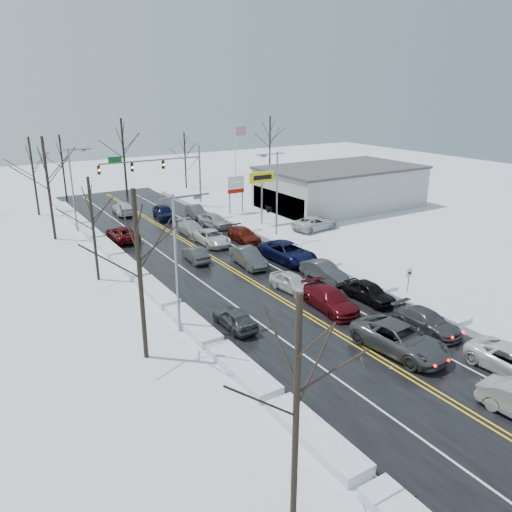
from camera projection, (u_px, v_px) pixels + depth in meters
ground at (258, 285)px, 39.86m from camera, size 160.00×160.00×0.00m
road_surface at (245, 278)px, 41.47m from camera, size 14.00×84.00×0.01m
snow_bank_left at (159, 297)px, 37.68m from camera, size 1.51×72.00×0.52m
snow_bank_right at (317, 262)px, 45.26m from camera, size 1.51×72.00×0.52m
traffic_signal_mast at (163, 168)px, 62.35m from camera, size 13.28×0.39×8.00m
tires_plus_sign at (262, 181)px, 56.37m from camera, size 3.20×0.34×6.00m
used_vehicles_sign at (236, 187)px, 61.74m from camera, size 2.20×0.22×4.65m
speed_limit_sign at (409, 278)px, 36.98m from camera, size 0.55×0.09×2.35m
flagpole at (236, 156)px, 69.68m from camera, size 1.87×1.20×10.00m
dealership_building at (340, 187)px, 65.46m from camera, size 20.40×12.40×5.30m
streetlight_ne at (275, 189)px, 50.34m from camera, size 3.20×0.25×9.00m
streetlight_sw at (179, 253)px, 30.79m from camera, size 3.20×0.25×9.00m
streetlight_nw at (74, 183)px, 53.34m from camera, size 3.20×0.25×9.00m
tree_left_a at (297, 370)px, 16.25m from camera, size 3.60×3.60×9.00m
tree_left_b at (137, 243)px, 27.05m from camera, size 4.00×4.00×10.00m
tree_left_c at (91, 209)px, 39.15m from camera, size 3.40×3.40×8.50m
tree_left_d at (46, 169)px, 49.63m from camera, size 4.20×4.20×10.50m
tree_left_e at (32, 161)px, 59.71m from camera, size 3.80×3.80×9.50m
tree_far_b at (61, 155)px, 67.85m from camera, size 3.60×3.60×9.00m
tree_far_c at (123, 143)px, 69.79m from camera, size 4.40×4.40×11.00m
tree_far_d at (185, 150)px, 76.54m from camera, size 3.40×3.40×8.50m
tree_far_e at (270, 135)px, 84.48m from camera, size 4.20×4.20×10.50m
queued_car_2 at (399, 351)px, 29.89m from camera, size 3.37×6.33×1.69m
queued_car_3 at (330, 309)px, 35.54m from camera, size 2.63×5.43×1.52m
queued_car_4 at (292, 291)px, 38.78m from camera, size 2.06×4.33×1.43m
queued_car_5 at (248, 266)px, 44.28m from camera, size 2.05×4.93×1.59m
queued_car_6 at (212, 244)px, 50.26m from camera, size 2.52×5.26×1.45m
queued_car_7 at (192, 235)px, 53.49m from camera, size 2.14×4.92×1.41m
queued_car_8 at (164, 219)px, 60.04m from camera, size 2.57×5.12×1.67m
queued_car_11 at (426, 331)px, 32.41m from camera, size 2.10×4.83×1.38m
queued_car_12 at (368, 301)px, 36.95m from camera, size 1.80×4.38×1.49m
queued_car_13 at (324, 280)px, 41.05m from camera, size 1.81×4.56×1.48m
queued_car_14 at (288, 261)px, 45.36m from camera, size 3.36×6.41×1.72m
queued_car_15 at (244, 242)px, 51.16m from camera, size 2.14×4.88×1.39m
queued_car_16 at (215, 227)px, 56.44m from camera, size 2.47×4.81×1.57m
queued_car_17 at (196, 217)px, 60.88m from camera, size 2.06×4.50×1.43m
oncoming_car_0 at (196, 261)px, 45.47m from camera, size 1.64×4.10×1.32m
oncoming_car_1 at (123, 240)px, 51.63m from camera, size 2.51×5.29×1.46m
oncoming_car_2 at (124, 214)px, 62.24m from camera, size 2.60×5.39×1.51m
oncoming_car_3 at (235, 327)px, 32.88m from camera, size 1.63×4.02×1.37m
parked_car_0 at (315, 229)px, 55.53m from camera, size 5.73×3.09×1.53m
parked_car_1 at (301, 214)px, 62.37m from camera, size 2.46×5.32×1.51m
parked_car_2 at (269, 210)px, 64.51m from camera, size 2.20×5.13×1.72m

